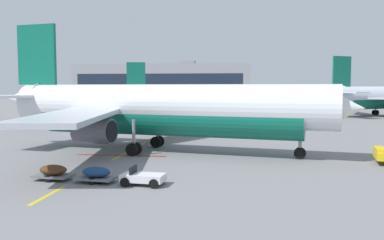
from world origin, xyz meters
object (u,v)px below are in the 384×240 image
catering_truck (52,117)px  airliner_far_center (192,97)px  baggage_train (97,174)px  airliner_foreground (160,109)px

catering_truck → airliner_far_center: bearing=65.7°
catering_truck → baggage_train: bearing=-59.6°
airliner_foreground → catering_truck: bearing=136.2°
airliner_foreground → catering_truck: 27.94m
catering_truck → airliner_foreground: bearing=-43.8°
airliner_foreground → airliner_far_center: (-4.23, 54.34, -0.29)m
airliner_foreground → baggage_train: bearing=-96.4°
catering_truck → baggage_train: 36.93m
airliner_foreground → airliner_far_center: 54.50m
airliner_foreground → airliner_far_center: airliner_foreground is taller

